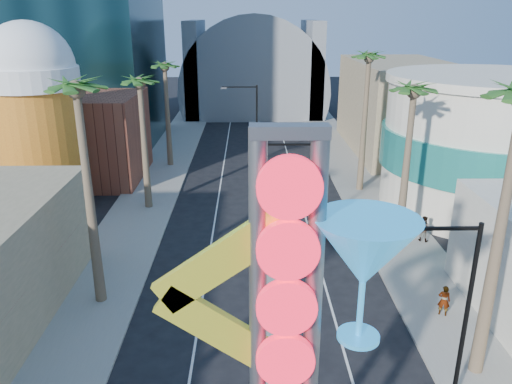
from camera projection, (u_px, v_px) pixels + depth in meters
name	position (u px, v px, depth m)	size (l,w,h in m)	color
sidewalk_west	(154.00, 187.00, 45.17)	(5.00, 100.00, 0.15)	gray
sidewalk_east	(363.00, 186.00, 45.46)	(5.00, 100.00, 0.15)	gray
median	(258.00, 176.00, 48.14)	(1.60, 84.00, 0.15)	gray
brick_filler_west	(87.00, 137.00, 46.57)	(10.00, 10.00, 8.00)	brown
filler_east	(398.00, 107.00, 56.14)	(10.00, 20.00, 10.00)	#93825F
beer_mug	(36.00, 112.00, 37.73)	(7.00, 7.00, 14.50)	#C65C1A
turquoise_building	(489.00, 144.00, 39.14)	(16.60, 16.60, 10.60)	beige
canopy	(254.00, 85.00, 78.73)	(22.00, 16.00, 22.00)	slate
neon_sign	(317.00, 327.00, 12.72)	(6.53, 2.60, 12.55)	gray
streetlight_0	(273.00, 192.00, 29.58)	(3.79, 0.25, 8.00)	black
streetlight_1	(252.00, 115.00, 52.16)	(3.79, 0.25, 8.00)	black
streetlight_2	(456.00, 302.00, 18.39)	(3.45, 0.25, 8.00)	black
palm_1	(78.00, 104.00, 23.67)	(2.40, 2.40, 12.70)	brown
palm_2	(140.00, 90.00, 37.30)	(2.40, 2.40, 11.20)	brown
palm_3	(165.00, 73.00, 48.60)	(2.40, 2.40, 11.20)	brown
palm_6	(413.00, 101.00, 29.89)	(2.40, 2.40, 11.70)	brown
palm_7	(369.00, 66.00, 40.89)	(2.40, 2.40, 12.70)	brown
red_pickup	(337.00, 221.00, 36.14)	(2.29, 4.96, 1.38)	#9E0D0C
pedestrian_a	(444.00, 300.00, 25.58)	(0.61, 0.40, 1.68)	gray
pedestrian_b	(423.00, 228.00, 34.05)	(0.88, 0.68, 1.80)	gray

